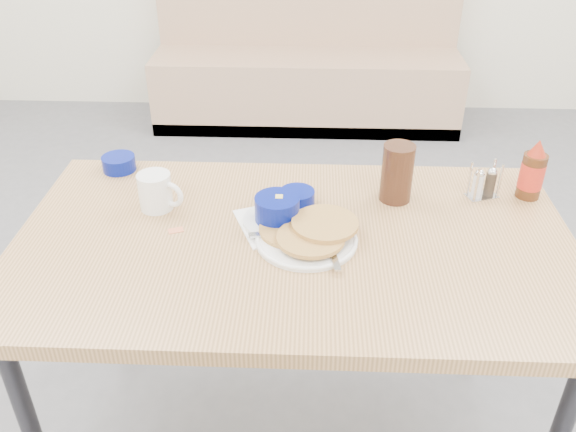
{
  "coord_description": "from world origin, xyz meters",
  "views": [
    {
      "loc": [
        0.04,
        -1.0,
        1.62
      ],
      "look_at": [
        -0.02,
        0.26,
        0.82
      ],
      "focal_mm": 38.0,
      "sensor_mm": 36.0,
      "label": 1
    }
  ],
  "objects_px": {
    "grits_setting": "(277,213)",
    "creamer_bowl": "(119,163)",
    "coffee_mug": "(157,191)",
    "amber_tumbler": "(397,173)",
    "pancake_plate": "(308,235)",
    "butter_bowl": "(297,198)",
    "dining_table": "(294,258)",
    "condiment_caddy": "(484,185)",
    "syrup_bottle": "(532,173)",
    "booth_bench": "(307,66)"
  },
  "relations": [
    {
      "from": "grits_setting",
      "to": "creamer_bowl",
      "type": "relative_size",
      "value": 2.69
    },
    {
      "from": "coffee_mug",
      "to": "amber_tumbler",
      "type": "relative_size",
      "value": 0.79
    },
    {
      "from": "pancake_plate",
      "to": "butter_bowl",
      "type": "bearing_deg",
      "value": 100.48
    },
    {
      "from": "butter_bowl",
      "to": "dining_table",
      "type": "bearing_deg",
      "value": -91.0
    },
    {
      "from": "dining_table",
      "to": "grits_setting",
      "type": "bearing_deg",
      "value": 125.28
    },
    {
      "from": "pancake_plate",
      "to": "butter_bowl",
      "type": "relative_size",
      "value": 2.75
    },
    {
      "from": "creamer_bowl",
      "to": "condiment_caddy",
      "type": "relative_size",
      "value": 0.96
    },
    {
      "from": "pancake_plate",
      "to": "grits_setting",
      "type": "distance_m",
      "value": 0.11
    },
    {
      "from": "amber_tumbler",
      "to": "syrup_bottle",
      "type": "distance_m",
      "value": 0.37
    },
    {
      "from": "condiment_caddy",
      "to": "butter_bowl",
      "type": "bearing_deg",
      "value": 167.9
    },
    {
      "from": "dining_table",
      "to": "amber_tumbler",
      "type": "height_order",
      "value": "amber_tumbler"
    },
    {
      "from": "condiment_caddy",
      "to": "syrup_bottle",
      "type": "height_order",
      "value": "syrup_bottle"
    },
    {
      "from": "creamer_bowl",
      "to": "butter_bowl",
      "type": "height_order",
      "value": "creamer_bowl"
    },
    {
      "from": "booth_bench",
      "to": "amber_tumbler",
      "type": "xyz_separation_m",
      "value": [
        0.27,
        -2.33,
        0.49
      ]
    },
    {
      "from": "grits_setting",
      "to": "amber_tumbler",
      "type": "distance_m",
      "value": 0.35
    },
    {
      "from": "butter_bowl",
      "to": "condiment_caddy",
      "type": "height_order",
      "value": "condiment_caddy"
    },
    {
      "from": "creamer_bowl",
      "to": "condiment_caddy",
      "type": "bearing_deg",
      "value": -6.21
    },
    {
      "from": "dining_table",
      "to": "amber_tumbler",
      "type": "distance_m",
      "value": 0.37
    },
    {
      "from": "syrup_bottle",
      "to": "amber_tumbler",
      "type": "bearing_deg",
      "value": -175.44
    },
    {
      "from": "creamer_bowl",
      "to": "amber_tumbler",
      "type": "height_order",
      "value": "amber_tumbler"
    },
    {
      "from": "grits_setting",
      "to": "butter_bowl",
      "type": "relative_size",
      "value": 2.78
    },
    {
      "from": "butter_bowl",
      "to": "amber_tumbler",
      "type": "height_order",
      "value": "amber_tumbler"
    },
    {
      "from": "butter_bowl",
      "to": "condiment_caddy",
      "type": "xyz_separation_m",
      "value": [
        0.51,
        0.06,
        0.01
      ]
    },
    {
      "from": "dining_table",
      "to": "syrup_bottle",
      "type": "relative_size",
      "value": 8.17
    },
    {
      "from": "booth_bench",
      "to": "creamer_bowl",
      "type": "bearing_deg",
      "value": -103.68
    },
    {
      "from": "butter_bowl",
      "to": "syrup_bottle",
      "type": "height_order",
      "value": "syrup_bottle"
    },
    {
      "from": "creamer_bowl",
      "to": "butter_bowl",
      "type": "relative_size",
      "value": 1.03
    },
    {
      "from": "coffee_mug",
      "to": "grits_setting",
      "type": "height_order",
      "value": "coffee_mug"
    },
    {
      "from": "booth_bench",
      "to": "coffee_mug",
      "type": "bearing_deg",
      "value": -98.73
    },
    {
      "from": "booth_bench",
      "to": "dining_table",
      "type": "height_order",
      "value": "booth_bench"
    },
    {
      "from": "condiment_caddy",
      "to": "booth_bench",
      "type": "bearing_deg",
      "value": 83.25
    },
    {
      "from": "coffee_mug",
      "to": "condiment_caddy",
      "type": "bearing_deg",
      "value": 6.26
    },
    {
      "from": "dining_table",
      "to": "grits_setting",
      "type": "xyz_separation_m",
      "value": [
        -0.05,
        0.06,
        0.1
      ]
    },
    {
      "from": "dining_table",
      "to": "butter_bowl",
      "type": "distance_m",
      "value": 0.18
    },
    {
      "from": "creamer_bowl",
      "to": "booth_bench",
      "type": "bearing_deg",
      "value": 76.32
    },
    {
      "from": "booth_bench",
      "to": "amber_tumbler",
      "type": "height_order",
      "value": "booth_bench"
    },
    {
      "from": "pancake_plate",
      "to": "amber_tumbler",
      "type": "relative_size",
      "value": 1.61
    },
    {
      "from": "dining_table",
      "to": "syrup_bottle",
      "type": "xyz_separation_m",
      "value": [
        0.64,
        0.23,
        0.14
      ]
    },
    {
      "from": "grits_setting",
      "to": "butter_bowl",
      "type": "distance_m",
      "value": 0.11
    },
    {
      "from": "dining_table",
      "to": "coffee_mug",
      "type": "xyz_separation_m",
      "value": [
        -0.37,
        0.13,
        0.11
      ]
    },
    {
      "from": "butter_bowl",
      "to": "booth_bench",
      "type": "bearing_deg",
      "value": 90.07
    },
    {
      "from": "dining_table",
      "to": "condiment_caddy",
      "type": "distance_m",
      "value": 0.57
    },
    {
      "from": "amber_tumbler",
      "to": "syrup_bottle",
      "type": "xyz_separation_m",
      "value": [
        0.37,
        0.03,
        -0.01
      ]
    },
    {
      "from": "creamer_bowl",
      "to": "amber_tumbler",
      "type": "distance_m",
      "value": 0.82
    },
    {
      "from": "syrup_bottle",
      "to": "booth_bench",
      "type": "bearing_deg",
      "value": 105.54
    },
    {
      "from": "grits_setting",
      "to": "booth_bench",
      "type": "bearing_deg",
      "value": 88.95
    },
    {
      "from": "dining_table",
      "to": "butter_bowl",
      "type": "relative_size",
      "value": 14.78
    },
    {
      "from": "booth_bench",
      "to": "creamer_bowl",
      "type": "relative_size",
      "value": 19.41
    },
    {
      "from": "amber_tumbler",
      "to": "syrup_bottle",
      "type": "relative_size",
      "value": 0.94
    },
    {
      "from": "booth_bench",
      "to": "syrup_bottle",
      "type": "distance_m",
      "value": 2.44
    }
  ]
}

